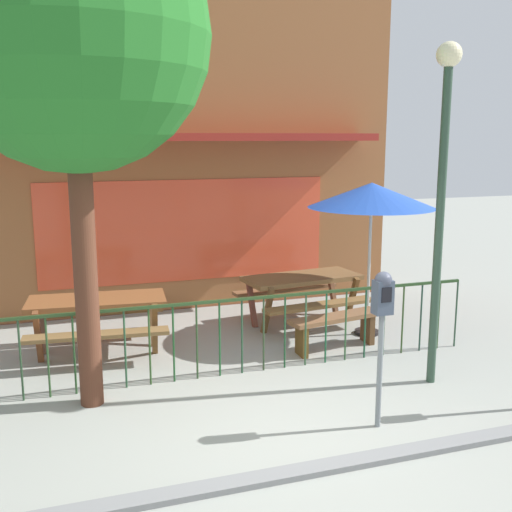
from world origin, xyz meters
The scene contains 11 objects.
ground centered at (0.00, 0.00, 0.00)m, with size 40.00×40.00×0.00m, color #95978E.
pub_storefront centered at (0.00, 5.08, 2.94)m, with size 7.44×1.24×5.91m.
patio_fence_front centered at (0.00, 1.75, 0.66)m, with size 6.27×0.04×0.97m.
picnic_table_left centered at (-1.63, 3.03, 0.61)m, with size 1.92×1.53×0.79m.
picnic_table_right centered at (1.50, 3.41, 0.61)m, with size 1.95×1.56×0.79m.
patio_umbrella centered at (2.23, 2.64, 2.06)m, with size 1.83×1.83×2.25m.
patio_bench centered at (1.49, 2.19, 0.35)m, with size 1.43×0.57×0.48m.
parking_meter_near centered at (0.88, -0.06, 1.24)m, with size 0.18×0.17×1.61m.
street_tree centered at (-1.83, 1.43, 3.86)m, with size 2.74×2.74×5.25m.
street_lamp centered at (2.07, 0.77, 2.56)m, with size 0.28×0.28×3.91m.
curb_edge centered at (0.00, -0.65, 0.00)m, with size 10.41×0.20×0.11m, color gray.
Camera 1 is at (-2.12, -5.13, 2.89)m, focal length 42.91 mm.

